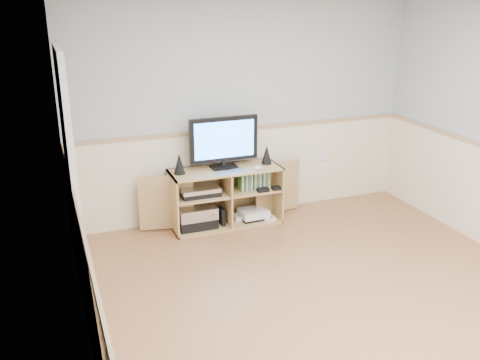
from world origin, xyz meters
name	(u,v)px	position (x,y,z in m)	size (l,w,h in m)	color
room	(338,166)	(-0.06, 0.12, 1.22)	(4.04, 4.54, 2.54)	#B2794F
media_cabinet	(224,194)	(-0.33, 2.04, 0.33)	(1.92, 0.46, 0.65)	tan
monitor	(224,141)	(-0.33, 2.04, 0.96)	(0.77, 0.18, 0.57)	black
speaker_left	(179,164)	(-0.84, 2.01, 0.76)	(0.12, 0.12, 0.22)	black
speaker_right	(267,155)	(0.17, 2.01, 0.76)	(0.12, 0.12, 0.21)	black
keyboard	(231,172)	(-0.32, 1.85, 0.66)	(0.32, 0.13, 0.01)	silver
mouse	(258,168)	(0.00, 1.85, 0.67)	(0.10, 0.06, 0.04)	white
av_components	(198,210)	(-0.66, 1.99, 0.22)	(0.51, 0.31, 0.47)	black
game_consoles	(252,214)	(-0.01, 1.98, 0.07)	(0.45, 0.30, 0.11)	white
game_cases	(254,180)	(0.00, 1.97, 0.48)	(0.34, 0.14, 0.19)	#3F8C3F
wall_outlet	(322,155)	(1.00, 2.23, 0.60)	(0.12, 0.03, 0.12)	white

